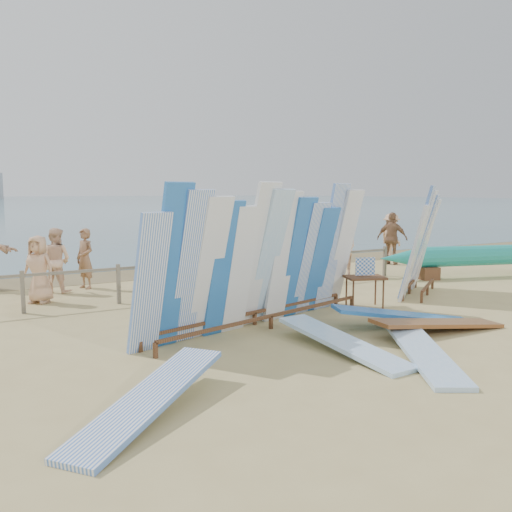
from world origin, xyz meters
TOP-DOWN VIEW (x-y plane):
  - ground at (0.00, 0.00)m, footprint 160.00×160.00m
  - wet_sand_strip at (0.00, 7.20)m, footprint 40.00×2.60m
  - fence at (0.00, 3.00)m, footprint 12.08×0.08m
  - main_surfboard_rack at (-0.23, -0.42)m, footprint 5.44×2.00m
  - side_surfboard_rack at (4.68, 0.40)m, footprint 2.23×1.82m
  - outrigger_canoe at (8.41, 1.46)m, footprint 6.50×2.40m
  - vendor_table at (2.56, -0.05)m, footprint 0.98×0.83m
  - flat_board_c at (2.30, -2.35)m, footprint 2.73×0.80m
  - flat_board_e at (-3.41, -3.26)m, footprint 2.45×2.12m
  - flat_board_b at (0.87, -3.36)m, footprint 1.83×2.62m
  - flat_board_a at (0.06, -2.39)m, footprint 0.69×2.72m
  - flat_board_d at (2.07, -1.72)m, footprint 2.72×1.42m
  - beach_chair_left at (0.05, 3.76)m, footprint 0.53×0.55m
  - beach_chair_right at (2.22, 4.26)m, footprint 0.84×0.84m
  - stroller at (2.38, 4.27)m, footprint 0.57×0.75m
  - beachgoer_7 at (1.69, 5.06)m, footprint 0.64×0.78m
  - beachgoer_2 at (-2.97, 5.15)m, footprint 0.84×0.81m
  - beachgoer_1 at (-2.22, 5.34)m, footprint 0.52×0.65m
  - beachgoer_extra_0 at (8.96, 5.85)m, footprint 0.70×1.18m
  - beachgoer_9 at (5.15, 6.44)m, footprint 1.09×0.92m
  - beachgoer_10 at (8.02, 4.81)m, footprint 0.91×1.15m
  - beachgoer_6 at (0.74, 4.99)m, footprint 0.43×0.85m
  - beachgoer_8 at (4.92, 3.60)m, footprint 0.41×0.84m
  - beachgoer_0 at (-3.54, 3.99)m, footprint 0.81×0.76m
  - beachgoer_4 at (0.14, 4.80)m, footprint 1.07×0.46m

SIDE VIEW (x-z plane):
  - ground at x=0.00m, z-range 0.00..0.00m
  - wet_sand_strip at x=0.00m, z-range -0.01..0.01m
  - flat_board_c at x=2.30m, z-range -0.17..0.17m
  - flat_board_e at x=-3.41m, z-range -0.20..0.20m
  - flat_board_b at x=0.87m, z-range -0.11..0.11m
  - flat_board_a at x=0.06m, z-range -0.15..0.15m
  - flat_board_d at x=2.07m, z-range -0.21..0.21m
  - beach_chair_left at x=0.05m, z-range -0.17..0.64m
  - beach_chair_right at x=2.22m, z-range -0.19..0.74m
  - vendor_table at x=2.56m, z-range -0.18..0.92m
  - stroller at x=2.38m, z-range -0.09..0.86m
  - outrigger_canoe at x=8.41m, z-range 0.13..1.07m
  - fence at x=0.00m, z-range 0.18..1.08m
  - beachgoer_0 at x=-3.54m, z-range 0.00..1.54m
  - beachgoer_1 at x=-2.22m, z-range 0.00..1.57m
  - beachgoer_9 at x=5.15m, z-range 0.00..1.59m
  - beachgoer_2 at x=-2.97m, z-range 0.00..1.62m
  - beachgoer_6 at x=0.74m, z-range 0.00..1.71m
  - beachgoer_extra_0 at x=8.96m, z-range 0.00..1.71m
  - beachgoer_8 at x=4.92m, z-range 0.00..1.71m
  - beachgoer_10 at x=8.02m, z-range 0.00..1.80m
  - beachgoer_4 at x=0.14m, z-range 0.00..1.82m
  - beachgoer_7 at x=1.69m, z-range 0.00..1.88m
  - side_surfboard_rack at x=4.68m, z-range -0.14..2.52m
  - main_surfboard_rack at x=-0.23m, z-range -0.13..2.57m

